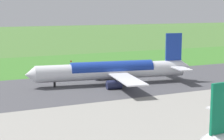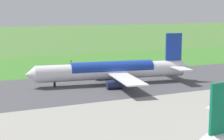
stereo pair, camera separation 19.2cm
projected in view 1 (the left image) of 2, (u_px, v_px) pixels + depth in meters
ground_plane at (143, 81)px, 122.18m from camera, size 800.00×800.00×0.00m
runway_asphalt at (143, 81)px, 122.17m from camera, size 600.00×39.67×0.06m
grass_verge_foreground at (99, 65)px, 156.17m from camera, size 600.00×80.00×0.04m
airliner_main at (113, 70)px, 116.88m from camera, size 54.02×44.40×15.88m
no_stopping_sign at (71, 63)px, 153.58m from camera, size 0.60×0.10×2.34m
traffic_cone_orange at (56, 67)px, 150.16m from camera, size 0.40×0.40×0.55m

